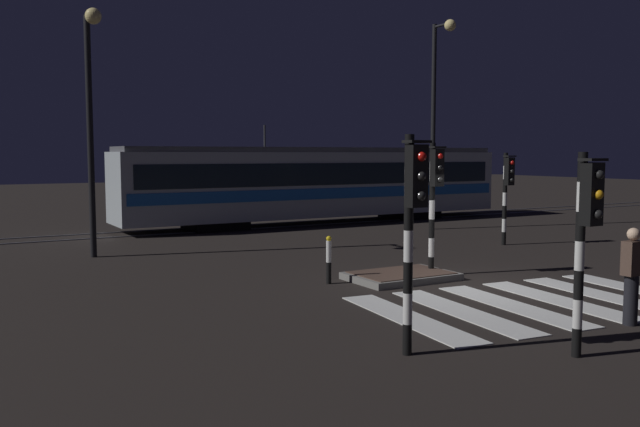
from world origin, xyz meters
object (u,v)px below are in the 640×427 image
object	(u,v)px
traffic_light_corner_near_left	(413,211)
street_lamp_trackside_right	(437,101)
traffic_light_kerb_mid_left	(586,224)
traffic_light_median_centre	(435,189)
street_lamp_trackside_left	(91,103)
bollard_island_edge	(329,260)
tram	(320,182)
pedestrian_waiting_at_kerb	(632,275)
traffic_light_corner_far_right	(507,185)

from	to	relation	value
traffic_light_corner_near_left	street_lamp_trackside_right	size ratio (longest dim) A/B	0.41
traffic_light_kerb_mid_left	traffic_light_median_centre	bearing A→B (deg)	69.19
traffic_light_median_centre	street_lamp_trackside_left	size ratio (longest dim) A/B	0.47
traffic_light_kerb_mid_left	street_lamp_trackside_left	size ratio (longest dim) A/B	0.44
bollard_island_edge	tram	bearing A→B (deg)	60.89
tram	pedestrian_waiting_at_kerb	world-z (taller)	tram
bollard_island_edge	traffic_light_median_centre	bearing A→B (deg)	-9.38
traffic_light_kerb_mid_left	street_lamp_trackside_right	world-z (taller)	street_lamp_trackside_right
traffic_light_median_centre	tram	xyz separation A→B (m)	(3.88, 12.28, -0.39)
pedestrian_waiting_at_kerb	bollard_island_edge	world-z (taller)	pedestrian_waiting_at_kerb
traffic_light_corner_near_left	street_lamp_trackside_left	world-z (taller)	street_lamp_trackside_left
traffic_light_corner_far_right	street_lamp_trackside_right	size ratio (longest dim) A/B	0.38
traffic_light_median_centre	pedestrian_waiting_at_kerb	distance (m)	5.51
traffic_light_corner_far_right	bollard_island_edge	xyz separation A→B (m)	(-8.33, -2.69, -1.43)
traffic_light_kerb_mid_left	pedestrian_waiting_at_kerb	distance (m)	2.73
pedestrian_waiting_at_kerb	bollard_island_edge	bearing A→B (deg)	114.74
traffic_light_corner_far_right	street_lamp_trackside_right	world-z (taller)	street_lamp_trackside_right
traffic_light_corner_far_right	bollard_island_edge	bearing A→B (deg)	-162.08
traffic_light_corner_far_right	street_lamp_trackside_left	bearing A→B (deg)	162.42
traffic_light_kerb_mid_left	tram	xyz separation A→B (m)	(6.25, 18.52, -0.23)
traffic_light_kerb_mid_left	traffic_light_median_centre	world-z (taller)	traffic_light_median_centre
street_lamp_trackside_left	pedestrian_waiting_at_kerb	world-z (taller)	street_lamp_trackside_left
bollard_island_edge	street_lamp_trackside_left	bearing A→B (deg)	120.55
traffic_light_corner_near_left	bollard_island_edge	distance (m)	5.86
tram	pedestrian_waiting_at_kerb	xyz separation A→B (m)	(-3.91, -17.65, -0.88)
street_lamp_trackside_right	street_lamp_trackside_left	distance (m)	13.11
traffic_light_corner_far_right	pedestrian_waiting_at_kerb	distance (m)	10.27
tram	street_lamp_trackside_left	bearing A→B (deg)	-153.25
street_lamp_trackside_left	bollard_island_edge	size ratio (longest dim) A/B	6.21
traffic_light_median_centre	tram	size ratio (longest dim) A/B	0.18
traffic_light_median_centre	bollard_island_edge	xyz separation A→B (m)	(-2.71, 0.45, -1.59)
tram	bollard_island_edge	world-z (taller)	tram
tram	bollard_island_edge	xyz separation A→B (m)	(-6.59, -11.83, -1.19)
traffic_light_corner_far_right	street_lamp_trackside_right	xyz separation A→B (m)	(0.88, 4.61, 3.01)
traffic_light_corner_near_left	street_lamp_trackside_left	xyz separation A→B (m)	(-2.11, 11.91, 2.24)
traffic_light_corner_near_left	traffic_light_median_centre	size ratio (longest dim) A/B	1.01
pedestrian_waiting_at_kerb	traffic_light_corner_near_left	bearing A→B (deg)	174.06
traffic_light_corner_far_right	traffic_light_median_centre	size ratio (longest dim) A/B	0.93
bollard_island_edge	street_lamp_trackside_right	bearing A→B (deg)	38.44
street_lamp_trackside_left	street_lamp_trackside_right	bearing A→B (deg)	3.27
traffic_light_corner_near_left	traffic_light_corner_far_right	size ratio (longest dim) A/B	1.08
traffic_light_corner_far_right	traffic_light_median_centre	distance (m)	6.44
traffic_light_corner_far_right	pedestrian_waiting_at_kerb	size ratio (longest dim) A/B	1.76
traffic_light_kerb_mid_left	traffic_light_median_centre	xyz separation A→B (m)	(2.37, 6.23, 0.16)
traffic_light_corner_near_left	pedestrian_waiting_at_kerb	bearing A→B (deg)	-5.94
traffic_light_corner_near_left	street_lamp_trackside_right	world-z (taller)	street_lamp_trackside_right
street_lamp_trackside_right	pedestrian_waiting_at_kerb	size ratio (longest dim) A/B	4.67
traffic_light_corner_near_left	tram	size ratio (longest dim) A/B	0.19
traffic_light_kerb_mid_left	pedestrian_waiting_at_kerb	size ratio (longest dim) A/B	1.76
traffic_light_corner_near_left	pedestrian_waiting_at_kerb	distance (m)	4.64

